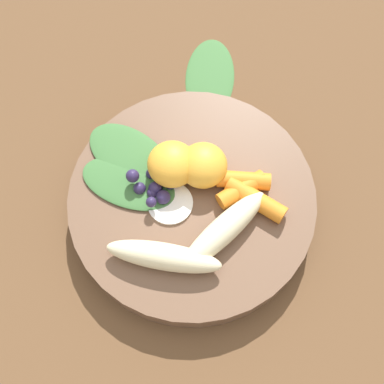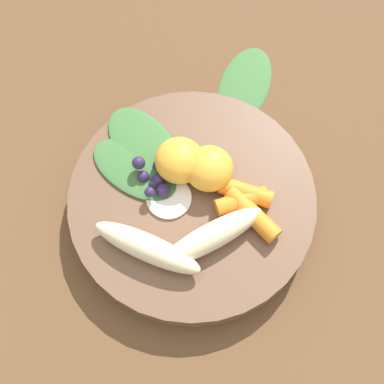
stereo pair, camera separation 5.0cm
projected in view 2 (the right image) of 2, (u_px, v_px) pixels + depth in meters
ground_plane at (192, 207)px, 0.54m from camera, size 2.40×2.40×0.00m
bowl at (192, 202)px, 0.52m from camera, size 0.25×0.25×0.03m
banana_peeled_left at (217, 234)px, 0.48m from camera, size 0.11×0.04×0.03m
banana_peeled_right at (147, 247)px, 0.47m from camera, size 0.09×0.10×0.03m
orange_segment_near at (179, 161)px, 0.50m from camera, size 0.05×0.05×0.04m
orange_segment_far at (209, 168)px, 0.50m from camera, size 0.05×0.05×0.04m
carrot_front at (252, 214)px, 0.49m from camera, size 0.04×0.07×0.02m
carrot_mid_left at (241, 201)px, 0.50m from camera, size 0.05×0.02×0.02m
carrot_mid_right at (246, 192)px, 0.50m from camera, size 0.05×0.05×0.02m
blueberry_pile at (156, 179)px, 0.51m from camera, size 0.04×0.05×0.02m
coconut_shred_patch at (169, 198)px, 0.51m from camera, size 0.05×0.05×0.00m
kale_leaf_left at (143, 143)px, 0.53m from camera, size 0.08×0.11×0.01m
kale_leaf_right at (135, 169)px, 0.52m from camera, size 0.10×0.11×0.01m
kale_leaf_stray at (245, 84)px, 0.60m from camera, size 0.12×0.12×0.01m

